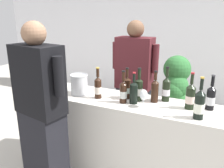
{
  "coord_description": "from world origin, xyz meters",
  "views": [
    {
      "loc": [
        0.93,
        -2.04,
        1.76
      ],
      "look_at": [
        -0.03,
        0.0,
        1.07
      ],
      "focal_mm": 37.25,
      "sensor_mm": 36.0,
      "label": 1
    }
  ],
  "objects_px": {
    "wine_bottle_5": "(199,105)",
    "wine_bottle_0": "(127,88)",
    "wine_bottle_3": "(98,87)",
    "potted_shrub": "(177,97)",
    "wine_bottle_1": "(155,90)",
    "person_server": "(134,90)",
    "wine_bottle_6": "(58,83)",
    "wine_bottle_4": "(166,89)",
    "person_guest": "(42,122)",
    "wine_glass": "(144,95)",
    "ice_bucket": "(79,84)",
    "wine_bottle_8": "(123,91)",
    "wine_bottle_7": "(134,92)",
    "wine_bottle_10": "(190,96)",
    "wine_bottle_2": "(211,98)",
    "wine_bottle_9": "(139,89)"
  },
  "relations": [
    {
      "from": "wine_bottle_5",
      "to": "wine_bottle_0",
      "type": "bearing_deg",
      "value": 164.28
    },
    {
      "from": "wine_bottle_3",
      "to": "potted_shrub",
      "type": "bearing_deg",
      "value": 59.38
    },
    {
      "from": "wine_bottle_1",
      "to": "person_server",
      "type": "xyz_separation_m",
      "value": [
        -0.41,
        0.55,
        -0.22
      ]
    },
    {
      "from": "wine_bottle_3",
      "to": "person_server",
      "type": "xyz_separation_m",
      "value": [
        0.14,
        0.69,
        -0.22
      ]
    },
    {
      "from": "wine_bottle_0",
      "to": "wine_bottle_6",
      "type": "xyz_separation_m",
      "value": [
        -0.74,
        -0.16,
        -0.01
      ]
    },
    {
      "from": "wine_bottle_0",
      "to": "potted_shrub",
      "type": "height_order",
      "value": "wine_bottle_0"
    },
    {
      "from": "wine_bottle_4",
      "to": "person_guest",
      "type": "relative_size",
      "value": 0.2
    },
    {
      "from": "wine_glass",
      "to": "person_guest",
      "type": "bearing_deg",
      "value": -146.83
    },
    {
      "from": "ice_bucket",
      "to": "person_server",
      "type": "bearing_deg",
      "value": 60.39
    },
    {
      "from": "wine_bottle_8",
      "to": "potted_shrub",
      "type": "bearing_deg",
      "value": 72.04
    },
    {
      "from": "wine_bottle_1",
      "to": "potted_shrub",
      "type": "relative_size",
      "value": 0.26
    },
    {
      "from": "wine_bottle_6",
      "to": "potted_shrub",
      "type": "relative_size",
      "value": 0.24
    },
    {
      "from": "wine_bottle_7",
      "to": "ice_bucket",
      "type": "distance_m",
      "value": 0.62
    },
    {
      "from": "wine_bottle_1",
      "to": "ice_bucket",
      "type": "relative_size",
      "value": 1.44
    },
    {
      "from": "wine_bottle_5",
      "to": "wine_bottle_10",
      "type": "height_order",
      "value": "wine_bottle_5"
    },
    {
      "from": "wine_bottle_7",
      "to": "wine_glass",
      "type": "bearing_deg",
      "value": -24.21
    },
    {
      "from": "wine_bottle_2",
      "to": "wine_bottle_8",
      "type": "xyz_separation_m",
      "value": [
        -0.77,
        -0.18,
        0.0
      ]
    },
    {
      "from": "wine_bottle_6",
      "to": "wine_bottle_10",
      "type": "relative_size",
      "value": 0.87
    },
    {
      "from": "wine_bottle_10",
      "to": "potted_shrub",
      "type": "height_order",
      "value": "wine_bottle_10"
    },
    {
      "from": "wine_glass",
      "to": "wine_bottle_2",
      "type": "bearing_deg",
      "value": 19.97
    },
    {
      "from": "wine_bottle_2",
      "to": "wine_bottle_10",
      "type": "xyz_separation_m",
      "value": [
        -0.17,
        -0.06,
        0.01
      ]
    },
    {
      "from": "wine_bottle_1",
      "to": "wine_bottle_10",
      "type": "xyz_separation_m",
      "value": [
        0.34,
        -0.03,
        -0.0
      ]
    },
    {
      "from": "person_server",
      "to": "wine_bottle_2",
      "type": "bearing_deg",
      "value": -29.73
    },
    {
      "from": "wine_bottle_0",
      "to": "person_server",
      "type": "bearing_deg",
      "value": 102.44
    },
    {
      "from": "wine_bottle_4",
      "to": "wine_bottle_1",
      "type": "bearing_deg",
      "value": -141.01
    },
    {
      "from": "ice_bucket",
      "to": "wine_bottle_5",
      "type": "bearing_deg",
      "value": -4.54
    },
    {
      "from": "wine_bottle_10",
      "to": "wine_bottle_1",
      "type": "bearing_deg",
      "value": 174.85
    },
    {
      "from": "wine_bottle_6",
      "to": "wine_bottle_10",
      "type": "xyz_separation_m",
      "value": [
        1.36,
        0.15,
        0.01
      ]
    },
    {
      "from": "wine_bottle_1",
      "to": "wine_glass",
      "type": "height_order",
      "value": "wine_bottle_1"
    },
    {
      "from": "wine_bottle_9",
      "to": "wine_bottle_6",
      "type": "bearing_deg",
      "value": -170.07
    },
    {
      "from": "wine_bottle_6",
      "to": "wine_bottle_8",
      "type": "xyz_separation_m",
      "value": [
        0.76,
        0.03,
        0.01
      ]
    },
    {
      "from": "wine_bottle_0",
      "to": "wine_bottle_1",
      "type": "distance_m",
      "value": 0.29
    },
    {
      "from": "wine_bottle_2",
      "to": "wine_bottle_10",
      "type": "distance_m",
      "value": 0.18
    },
    {
      "from": "wine_bottle_6",
      "to": "wine_glass",
      "type": "relative_size",
      "value": 1.74
    },
    {
      "from": "wine_bottle_6",
      "to": "wine_glass",
      "type": "xyz_separation_m",
      "value": [
        0.97,
        0.0,
        0.01
      ]
    },
    {
      "from": "ice_bucket",
      "to": "potted_shrub",
      "type": "height_order",
      "value": "potted_shrub"
    },
    {
      "from": "wine_bottle_5",
      "to": "wine_bottle_9",
      "type": "bearing_deg",
      "value": 161.88
    },
    {
      "from": "wine_glass",
      "to": "potted_shrub",
      "type": "distance_m",
      "value": 1.16
    },
    {
      "from": "wine_bottle_10",
      "to": "wine_glass",
      "type": "distance_m",
      "value": 0.42
    },
    {
      "from": "wine_bottle_2",
      "to": "person_guest",
      "type": "xyz_separation_m",
      "value": [
        -1.33,
        -0.71,
        -0.2
      ]
    },
    {
      "from": "wine_bottle_1",
      "to": "wine_bottle_7",
      "type": "xyz_separation_m",
      "value": [
        -0.17,
        -0.12,
        -0.01
      ]
    },
    {
      "from": "wine_bottle_1",
      "to": "wine_bottle_6",
      "type": "height_order",
      "value": "wine_bottle_1"
    },
    {
      "from": "wine_bottle_5",
      "to": "wine_bottle_8",
      "type": "xyz_separation_m",
      "value": [
        -0.7,
        0.07,
        -0.01
      ]
    },
    {
      "from": "wine_bottle_1",
      "to": "wine_bottle_3",
      "type": "xyz_separation_m",
      "value": [
        -0.55,
        -0.14,
        -0.01
      ]
    },
    {
      "from": "wine_bottle_3",
      "to": "wine_bottle_4",
      "type": "relative_size",
      "value": 0.93
    },
    {
      "from": "wine_bottle_10",
      "to": "wine_bottle_6",
      "type": "bearing_deg",
      "value": -173.75
    },
    {
      "from": "wine_bottle_3",
      "to": "potted_shrub",
      "type": "distance_m",
      "value": 1.29
    },
    {
      "from": "wine_bottle_0",
      "to": "ice_bucket",
      "type": "relative_size",
      "value": 1.47
    },
    {
      "from": "wine_bottle_7",
      "to": "person_guest",
      "type": "xyz_separation_m",
      "value": [
        -0.65,
        -0.56,
        -0.21
      ]
    },
    {
      "from": "person_guest",
      "to": "wine_bottle_2",
      "type": "bearing_deg",
      "value": 27.98
    }
  ]
}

